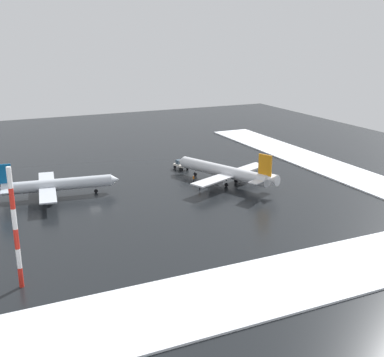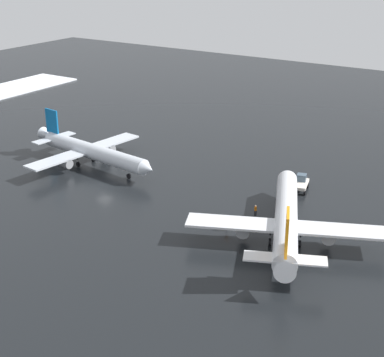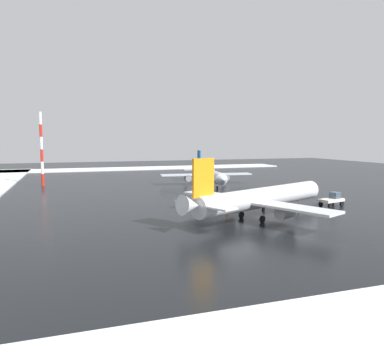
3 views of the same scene
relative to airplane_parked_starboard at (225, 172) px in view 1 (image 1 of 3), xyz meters
name	(u,v)px [view 1 (image 1 of 3)]	position (x,y,z in m)	size (l,w,h in m)	color
ground_plane	(95,200)	(-33.11, 1.37, -3.13)	(240.00, 240.00, 0.00)	black
snow_bank_far	(181,307)	(-33.11, -48.63, -2.96)	(152.00, 16.00, 0.34)	white
snow_bank_right	(328,167)	(33.89, 1.37, -2.96)	(14.00, 116.00, 0.34)	white
airplane_parked_starboard	(225,172)	(0.00, 0.00, 0.00)	(25.70, 30.31, 9.48)	silver
airplane_parked_portside	(55,185)	(-40.96, 7.26, -0.26)	(29.25, 24.36, 8.69)	silver
pushback_tug	(180,165)	(-5.00, 17.20, -1.85)	(3.25, 5.00, 2.50)	silver
ground_crew_mid_apron	(200,186)	(-8.05, -1.85, -2.16)	(0.36, 0.36, 1.71)	black
ground_crew_near_tug	(194,178)	(-6.76, 4.50, -2.16)	(0.36, 0.36, 1.71)	black
antenna_mast	(15,229)	(-52.55, -33.34, 6.22)	(0.70, 0.70, 18.72)	red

